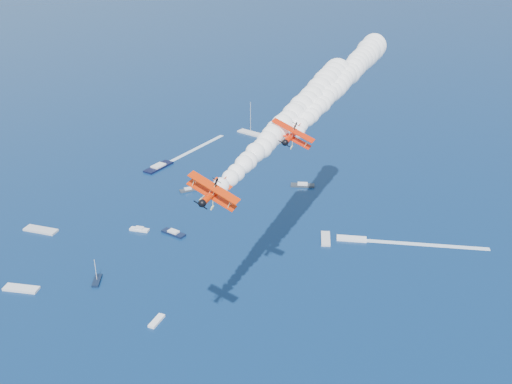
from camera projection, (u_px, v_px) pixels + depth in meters
biplane_lead at (292, 136)px, 117.29m from camera, size 12.22×13.04×8.84m
biplane_trail at (213, 193)px, 97.85m from camera, size 12.54×13.43×9.26m
smoke_trail_lead at (342, 82)px, 143.29m from camera, size 69.39×64.72×11.97m
smoke_trail_trail at (290, 119)px, 123.63m from camera, size 69.35×63.82×11.97m
spectator_boats at (62, 227)px, 200.38m from camera, size 197.52×171.21×0.70m
boat_wakes at (122, 194)px, 223.99m from camera, size 201.28×179.08×0.04m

